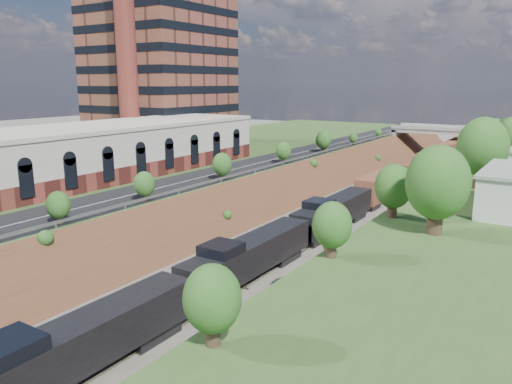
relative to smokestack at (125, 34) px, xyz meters
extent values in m
cube|color=#355B25|center=(3.00, 4.00, -22.50)|extent=(44.00, 180.00, 5.00)
cube|color=brown|center=(25.00, 4.00, -25.00)|extent=(10.00, 180.00, 10.00)
cube|color=brown|center=(47.00, 4.00, -25.00)|extent=(10.00, 180.00, 10.00)
cube|color=gray|center=(33.40, 4.00, -24.91)|extent=(1.58, 180.00, 0.18)
cube|color=gray|center=(38.60, 4.00, -24.91)|extent=(1.58, 180.00, 0.18)
cube|color=black|center=(20.50, 4.00, -19.95)|extent=(8.00, 180.00, 0.10)
cube|color=#99999E|center=(24.60, 4.00, -19.45)|extent=(0.06, 171.00, 0.30)
cube|color=maroon|center=(8.00, -18.00, -18.90)|extent=(14.00, 62.00, 2.20)
cube|color=#BEB4A2|center=(8.00, -18.00, -15.65)|extent=(14.00, 62.00, 4.30)
cube|color=#BEB4A2|center=(8.00, -18.00, -13.25)|extent=(14.30, 62.30, 0.50)
cube|color=brown|center=(-8.00, 16.00, 2.00)|extent=(22.00, 22.00, 44.00)
cylinder|color=maroon|center=(0.00, 0.00, 0.00)|extent=(3.20, 3.20, 40.00)
cube|color=gray|center=(24.50, 66.00, -21.90)|extent=(1.50, 8.00, 6.20)
cube|color=gray|center=(47.50, 66.00, -21.90)|extent=(1.50, 8.00, 6.20)
cube|color=gray|center=(36.00, 66.00, -18.80)|extent=(24.00, 8.00, 1.00)
cube|color=gray|center=(36.00, 62.00, -18.00)|extent=(24.00, 0.30, 0.80)
cube|color=gray|center=(36.00, 70.00, -18.00)|extent=(24.00, 0.30, 0.80)
cylinder|color=#473323|center=(53.00, -16.00, -18.69)|extent=(1.30, 1.30, 2.62)
ellipsoid|color=#2C581F|center=(53.00, -16.00, -15.54)|extent=(5.25, 5.25, 6.30)
cylinder|color=#473323|center=(24.20, -36.00, -19.39)|extent=(0.66, 0.66, 1.22)
ellipsoid|color=#2C581F|center=(24.20, -36.00, -17.92)|extent=(2.45, 2.45, 2.94)
cube|color=black|center=(38.60, -41.20, -22.70)|extent=(2.93, 17.58, 2.80)
cube|color=black|center=(38.60, -45.49, -20.90)|extent=(2.87, 3.10, 0.90)
cube|color=black|center=(38.60, -22.63, -22.70)|extent=(2.93, 17.58, 2.80)
cube|color=black|center=(38.60, -4.05, -22.70)|extent=(2.93, 17.58, 2.80)
cube|color=brown|center=(38.60, 60.50, -22.34)|extent=(2.93, 109.52, 3.52)
camera|label=1|loc=(62.25, -58.37, -7.38)|focal=35.00mm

